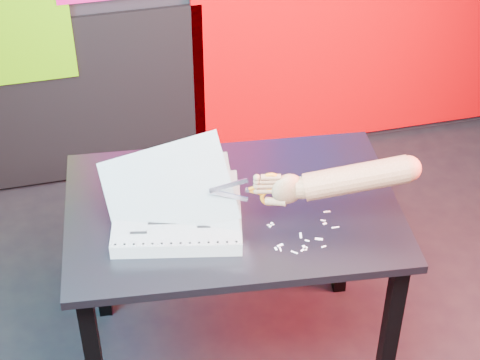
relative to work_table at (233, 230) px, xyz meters
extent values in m
cube|color=black|center=(-0.49, 1.26, -0.20)|extent=(1.30, 0.02, 0.85)
cube|color=black|center=(-0.45, 0.35, -0.29)|extent=(0.05, 0.05, 0.72)
cube|color=black|center=(0.45, -0.35, -0.29)|extent=(0.05, 0.05, 0.72)
cube|color=black|center=(0.51, 0.25, -0.29)|extent=(0.05, 0.05, 0.72)
cube|color=#33313B|center=(0.00, 0.00, 0.09)|extent=(1.16, 0.84, 0.03)
cube|color=beige|center=(-0.19, -0.05, 0.13)|extent=(0.45, 0.37, 0.05)
cube|color=silver|center=(-0.19, -0.05, 0.15)|extent=(0.45, 0.37, 0.00)
cube|color=silver|center=(-0.19, -0.05, 0.16)|extent=(0.43, 0.36, 0.12)
cube|color=silver|center=(-0.20, -0.04, 0.18)|extent=(0.40, 0.31, 0.21)
cube|color=silver|center=(-0.21, -0.02, 0.23)|extent=(0.41, 0.25, 0.30)
cylinder|color=black|center=(-0.40, -0.15, 0.15)|extent=(0.01, 0.01, 0.00)
cylinder|color=black|center=(-0.37, -0.16, 0.15)|extent=(0.01, 0.01, 0.00)
cylinder|color=black|center=(-0.34, -0.16, 0.15)|extent=(0.01, 0.01, 0.00)
cylinder|color=black|center=(-0.32, -0.17, 0.15)|extent=(0.01, 0.01, 0.00)
cylinder|color=black|center=(-0.29, -0.17, 0.15)|extent=(0.01, 0.01, 0.00)
cylinder|color=black|center=(-0.26, -0.18, 0.15)|extent=(0.01, 0.01, 0.00)
cylinder|color=black|center=(-0.23, -0.18, 0.15)|extent=(0.01, 0.01, 0.00)
cylinder|color=black|center=(-0.21, -0.19, 0.15)|extent=(0.01, 0.01, 0.00)
cylinder|color=black|center=(-0.18, -0.20, 0.15)|extent=(0.01, 0.01, 0.00)
cylinder|color=black|center=(-0.15, -0.20, 0.15)|extent=(0.01, 0.01, 0.00)
cylinder|color=black|center=(-0.12, -0.21, 0.15)|extent=(0.01, 0.01, 0.00)
cylinder|color=black|center=(-0.10, -0.21, 0.15)|extent=(0.01, 0.01, 0.00)
cylinder|color=black|center=(-0.07, -0.22, 0.15)|extent=(0.01, 0.01, 0.00)
cylinder|color=black|center=(-0.04, -0.23, 0.15)|extent=(0.01, 0.01, 0.00)
cylinder|color=black|center=(-0.34, 0.12, 0.15)|extent=(0.01, 0.01, 0.00)
cylinder|color=black|center=(-0.32, 0.11, 0.15)|extent=(0.01, 0.01, 0.00)
cylinder|color=black|center=(-0.29, 0.10, 0.15)|extent=(0.01, 0.01, 0.00)
cylinder|color=black|center=(-0.26, 0.10, 0.15)|extent=(0.01, 0.01, 0.00)
cylinder|color=black|center=(-0.23, 0.09, 0.15)|extent=(0.01, 0.01, 0.00)
cylinder|color=black|center=(-0.21, 0.09, 0.15)|extent=(0.01, 0.01, 0.00)
cylinder|color=black|center=(-0.18, 0.08, 0.15)|extent=(0.01, 0.01, 0.00)
cylinder|color=black|center=(-0.15, 0.08, 0.15)|extent=(0.01, 0.01, 0.00)
cylinder|color=black|center=(-0.12, 0.07, 0.15)|extent=(0.01, 0.01, 0.00)
cylinder|color=black|center=(-0.10, 0.06, 0.15)|extent=(0.01, 0.01, 0.00)
cylinder|color=black|center=(-0.07, 0.06, 0.15)|extent=(0.01, 0.01, 0.00)
cylinder|color=black|center=(-0.04, 0.05, 0.15)|extent=(0.01, 0.01, 0.00)
cylinder|color=black|center=(-0.01, 0.05, 0.15)|extent=(0.01, 0.01, 0.00)
cylinder|color=black|center=(0.01, 0.04, 0.15)|extent=(0.01, 0.01, 0.00)
cube|color=black|center=(-0.27, 0.02, 0.15)|extent=(0.07, 0.03, 0.00)
cube|color=black|center=(-0.17, -0.03, 0.15)|extent=(0.05, 0.02, 0.00)
cube|color=black|center=(-0.24, -0.09, 0.15)|extent=(0.10, 0.03, 0.00)
cube|color=black|center=(-0.12, -0.13, 0.15)|extent=(0.04, 0.02, 0.00)
cube|color=black|center=(-0.32, -0.11, 0.15)|extent=(0.05, 0.02, 0.00)
cube|color=black|center=(-0.12, 0.02, 0.15)|extent=(0.06, 0.02, 0.00)
cube|color=#B7B8CA|center=(-0.04, -0.10, 0.27)|extent=(0.12, 0.03, 0.05)
cube|color=#B7B8CA|center=(-0.04, -0.10, 0.23)|extent=(0.12, 0.03, 0.05)
cylinder|color=#B7B8CA|center=(0.02, -0.11, 0.25)|extent=(0.01, 0.01, 0.01)
cube|color=orange|center=(0.04, -0.11, 0.24)|extent=(0.05, 0.02, 0.02)
cube|color=orange|center=(0.04, -0.11, 0.26)|extent=(0.05, 0.02, 0.02)
torus|color=orange|center=(0.09, -0.12, 0.28)|extent=(0.07, 0.03, 0.06)
torus|color=orange|center=(0.09, -0.12, 0.22)|extent=(0.07, 0.03, 0.06)
ellipsoid|color=tan|center=(0.14, -0.14, 0.25)|extent=(0.10, 0.06, 0.11)
cylinder|color=tan|center=(0.09, -0.12, 0.25)|extent=(0.08, 0.04, 0.02)
cylinder|color=tan|center=(0.09, -0.12, 0.27)|extent=(0.08, 0.03, 0.02)
cylinder|color=tan|center=(0.09, -0.12, 0.28)|extent=(0.07, 0.03, 0.02)
cylinder|color=tan|center=(0.09, -0.12, 0.30)|extent=(0.06, 0.03, 0.02)
cylinder|color=tan|center=(0.10, -0.14, 0.21)|extent=(0.07, 0.05, 0.03)
cylinder|color=tan|center=(0.19, -0.15, 0.25)|extent=(0.07, 0.08, 0.07)
cylinder|color=tan|center=(0.35, -0.18, 0.29)|extent=(0.34, 0.15, 0.15)
sphere|color=tan|center=(0.50, -0.21, 0.32)|extent=(0.08, 0.08, 0.08)
cube|color=white|center=(0.27, -0.14, 0.10)|extent=(0.02, 0.01, 0.00)
cube|color=white|center=(0.17, -0.25, 0.10)|extent=(0.01, 0.02, 0.00)
cube|color=white|center=(0.10, -0.12, 0.10)|extent=(0.02, 0.02, 0.00)
cube|color=white|center=(0.27, -0.16, 0.10)|extent=(0.01, 0.01, 0.00)
cube|color=white|center=(0.23, -0.26, 0.10)|extent=(0.02, 0.01, 0.00)
cube|color=white|center=(0.29, -0.18, 0.10)|extent=(0.03, 0.01, 0.00)
cube|color=white|center=(0.08, -0.23, 0.10)|extent=(0.01, 0.01, 0.00)
cube|color=white|center=(0.10, -0.12, 0.10)|extent=(0.02, 0.01, 0.00)
cube|color=white|center=(0.19, -0.22, 0.10)|extent=(0.02, 0.01, 0.00)
cube|color=white|center=(0.09, -0.24, 0.10)|extent=(0.01, 0.02, 0.00)
cube|color=white|center=(0.17, -0.19, 0.10)|extent=(0.01, 0.03, 0.00)
cube|color=white|center=(0.17, -0.26, 0.10)|extent=(0.03, 0.02, 0.00)
cube|color=white|center=(0.10, -0.22, 0.10)|extent=(0.02, 0.01, 0.00)
cube|color=white|center=(0.22, -0.22, 0.10)|extent=(0.03, 0.02, 0.00)
cube|color=white|center=(0.29, -0.10, 0.10)|extent=(0.02, 0.01, 0.00)
cube|color=white|center=(0.13, -0.26, 0.10)|extent=(0.02, 0.02, 0.00)
camera|label=1|loc=(-0.46, -1.98, 1.78)|focal=60.00mm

